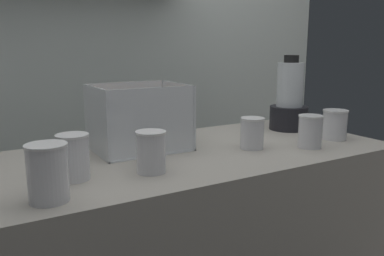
{
  "coord_description": "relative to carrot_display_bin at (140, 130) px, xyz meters",
  "views": [
    {
      "loc": [
        -0.66,
        -1.13,
        1.25
      ],
      "look_at": [
        0.0,
        0.0,
        0.98
      ],
      "focal_mm": 36.82,
      "sensor_mm": 36.0,
      "label": 1
    }
  ],
  "objects": [
    {
      "name": "juice_cup_mango_middle",
      "position": [
        -0.08,
        -0.26,
        -0.02
      ],
      "size": [
        0.09,
        0.09,
        0.12
      ],
      "color": "white",
      "rests_on": "counter"
    },
    {
      "name": "juice_cup_carrot_rightmost",
      "position": [
        0.71,
        -0.24,
        -0.02
      ],
      "size": [
        0.09,
        0.09,
        0.11
      ],
      "color": "white",
      "rests_on": "counter"
    },
    {
      "name": "juice_cup_pomegranate_far_left",
      "position": [
        -0.37,
        -0.34,
        -0.01
      ],
      "size": [
        0.1,
        0.1,
        0.14
      ],
      "color": "white",
      "rests_on": "counter"
    },
    {
      "name": "juice_cup_mango_right",
      "position": [
        0.34,
        -0.19,
        -0.02
      ],
      "size": [
        0.08,
        0.08,
        0.11
      ],
      "color": "white",
      "rests_on": "counter"
    },
    {
      "name": "juice_cup_carrot_left",
      "position": [
        -0.28,
        -0.21,
        -0.01
      ],
      "size": [
        0.09,
        0.09,
        0.12
      ],
      "color": "white",
      "rests_on": "counter"
    },
    {
      "name": "back_wall_unit",
      "position": [
        0.13,
        0.65,
        0.3
      ],
      "size": [
        2.6,
        0.24,
        2.5
      ],
      "color": "silver",
      "rests_on": "ground_plane"
    },
    {
      "name": "juice_cup_beet_far_right",
      "position": [
        0.53,
        -0.28,
        -0.02
      ],
      "size": [
        0.09,
        0.09,
        0.12
      ],
      "color": "white",
      "rests_on": "counter"
    },
    {
      "name": "blender_pitcher",
      "position": [
        0.69,
        -0.01,
        0.05
      ],
      "size": [
        0.16,
        0.16,
        0.32
      ],
      "color": "black",
      "rests_on": "counter"
    },
    {
      "name": "carrot_display_bin",
      "position": [
        0.0,
        0.0,
        0.0
      ],
      "size": [
        0.31,
        0.25,
        0.22
      ],
      "color": "white",
      "rests_on": "counter"
    }
  ]
}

